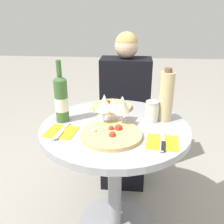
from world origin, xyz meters
TOP-DOWN VIEW (x-y plane):
  - dining_table at (0.00, 0.00)m, footprint 0.82×0.82m
  - chair_behind_diner at (0.03, 0.74)m, footprint 0.38×0.38m
  - seated_diner at (0.03, 0.59)m, footprint 0.39×0.45m
  - pizza_large at (-0.01, -0.13)m, footprint 0.31×0.31m
  - pizza_small_far at (-0.04, 0.25)m, footprint 0.25×0.25m
  - wine_bottle at (-0.30, 0.03)m, footprint 0.07×0.07m
  - tall_carafe at (0.28, 0.10)m, footprint 0.08×0.08m
  - sugar_shaker at (0.20, 0.08)m, footprint 0.08×0.08m
  - wine_glass_center at (-0.01, 0.02)m, footprint 0.07×0.07m
  - wine_glass_front_right at (0.04, -0.01)m, footprint 0.08×0.08m
  - wine_glass_back_left at (-0.06, 0.06)m, footprint 0.07×0.07m
  - wine_glass_front_left at (-0.06, -0.01)m, footprint 0.08×0.08m
  - wine_glass_back_right at (0.04, 0.06)m, footprint 0.08×0.08m
  - place_setting_left at (-0.27, -0.11)m, footprint 0.17×0.19m
  - place_setting_right at (0.24, -0.17)m, footprint 0.17×0.19m

SIDE VIEW (x-z plane):
  - chair_behind_diner at x=0.03m, z-range -0.01..0.90m
  - seated_diner at x=0.03m, z-range -0.07..1.10m
  - dining_table at x=0.00m, z-range 0.19..0.92m
  - place_setting_left at x=-0.27m, z-range 0.73..0.74m
  - place_setting_right at x=0.24m, z-range 0.73..0.74m
  - pizza_large at x=-0.01m, z-range 0.72..0.77m
  - pizza_small_far at x=-0.04m, z-range 0.72..0.77m
  - sugar_shaker at x=0.20m, z-range 0.73..0.85m
  - wine_glass_back_right at x=0.04m, z-range 0.76..0.91m
  - wine_glass_center at x=-0.01m, z-range 0.76..0.91m
  - wine_glass_back_left at x=-0.06m, z-range 0.76..0.92m
  - wine_glass_front_left at x=-0.06m, z-range 0.77..0.92m
  - wine_glass_front_right at x=0.04m, z-range 0.77..0.93m
  - wine_bottle at x=-0.30m, z-range 0.69..1.03m
  - tall_carafe at x=0.28m, z-range 0.72..1.02m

